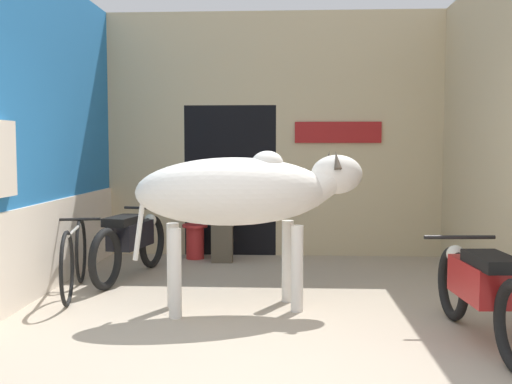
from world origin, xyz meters
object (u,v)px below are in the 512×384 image
(motorcycle_near, at_px, (481,288))
(bicycle, at_px, (74,258))
(motorcycle_far, at_px, (131,240))
(cow, at_px, (244,193))
(plastic_stool, at_px, (195,240))
(shopkeeper_seated, at_px, (223,211))

(motorcycle_near, xyz_separation_m, bicycle, (-3.55, 1.34, -0.06))
(motorcycle_far, relative_size, bicycle, 1.09)
(cow, bearing_deg, motorcycle_far, 138.38)
(plastic_stool, bearing_deg, motorcycle_near, -50.86)
(bicycle, bearing_deg, shopkeeper_seated, 53.94)
(bicycle, bearing_deg, cow, -15.54)
(motorcycle_far, bearing_deg, cow, -41.62)
(bicycle, bearing_deg, plastic_stool, 64.27)
(motorcycle_far, distance_m, shopkeeper_seated, 1.42)
(motorcycle_far, xyz_separation_m, shopkeeper_seated, (0.92, 1.06, 0.22))
(motorcycle_near, distance_m, motorcycle_far, 3.79)
(motorcycle_near, height_order, plastic_stool, motorcycle_near)
(bicycle, height_order, plastic_stool, bicycle)
(motorcycle_far, bearing_deg, bicycle, -117.49)
(cow, xyz_separation_m, plastic_stool, (-0.82, 2.38, -0.81))
(motorcycle_far, distance_m, plastic_stool, 1.31)
(cow, xyz_separation_m, shopkeeper_seated, (-0.44, 2.26, -0.41))
(cow, relative_size, shopkeeper_seated, 1.77)
(bicycle, xyz_separation_m, shopkeeper_seated, (1.30, 1.78, 0.28))
(bicycle, bearing_deg, motorcycle_far, 62.51)
(bicycle, bearing_deg, motorcycle_near, -20.68)
(motorcycle_near, distance_m, bicycle, 3.80)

